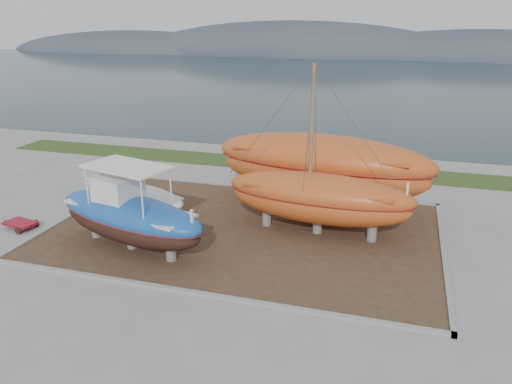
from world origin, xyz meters
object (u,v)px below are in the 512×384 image
(blue_caique, at_px, (129,208))
(red_trailer, at_px, (21,225))
(white_dinghy, at_px, (151,202))
(orange_sailboat, at_px, (321,153))
(orange_bare_hull, at_px, (321,173))

(blue_caique, height_order, red_trailer, blue_caique)
(white_dinghy, distance_m, orange_sailboat, 9.18)
(blue_caique, height_order, orange_sailboat, orange_sailboat)
(orange_bare_hull, distance_m, red_trailer, 15.32)
(orange_bare_hull, relative_size, red_trailer, 5.12)
(blue_caique, distance_m, white_dinghy, 4.04)
(orange_bare_hull, xyz_separation_m, red_trailer, (-13.52, -6.97, -1.82))
(orange_bare_hull, bearing_deg, orange_sailboat, -74.83)
(blue_caique, bearing_deg, red_trailer, -168.95)
(red_trailer, bearing_deg, blue_caique, 7.01)
(white_dinghy, relative_size, red_trailer, 2.02)
(blue_caique, bearing_deg, orange_sailboat, 42.88)
(blue_caique, xyz_separation_m, orange_bare_hull, (7.13, 7.43, 0.03))
(white_dinghy, height_order, orange_bare_hull, orange_bare_hull)
(white_dinghy, bearing_deg, orange_sailboat, 26.07)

